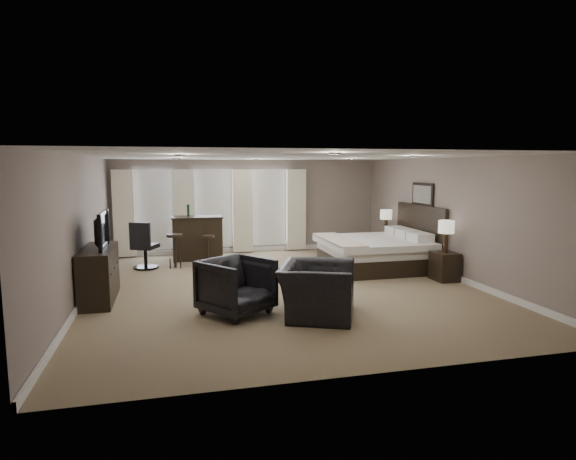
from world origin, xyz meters
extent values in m
cube|color=#7C6B4F|center=(0.00, 0.00, 0.00)|extent=(7.60, 8.60, 0.04)
cube|color=silver|center=(0.00, 0.00, 2.60)|extent=(7.60, 8.60, 0.04)
cube|color=gray|center=(0.00, 4.25, 1.30)|extent=(7.50, 0.04, 2.60)
cube|color=gray|center=(0.00, -4.25, 1.30)|extent=(7.50, 0.04, 2.60)
cube|color=gray|center=(-3.75, 0.00, 1.30)|extent=(0.04, 8.50, 2.60)
cube|color=gray|center=(3.75, 0.00, 1.30)|extent=(0.04, 8.50, 2.60)
cube|color=silver|center=(-2.60, 4.19, 1.25)|extent=(1.15, 0.04, 2.05)
cube|color=silver|center=(-1.00, 4.19, 1.25)|extent=(1.15, 0.04, 2.05)
cube|color=silver|center=(0.60, 4.19, 1.25)|extent=(1.15, 0.04, 2.05)
cube|color=beige|center=(-3.35, 4.07, 1.18)|extent=(0.55, 0.12, 2.30)
cube|color=beige|center=(-1.80, 4.07, 1.18)|extent=(0.55, 0.12, 2.30)
cube|color=beige|center=(-0.20, 4.07, 1.18)|extent=(0.55, 0.12, 2.30)
cube|color=beige|center=(1.35, 4.07, 1.18)|extent=(0.55, 0.12, 2.30)
cube|color=silver|center=(2.58, 1.18, 0.75)|extent=(2.35, 2.24, 1.49)
cube|color=black|center=(3.47, -0.27, 0.30)|extent=(0.45, 0.55, 0.60)
cube|color=black|center=(3.47, 2.63, 0.30)|extent=(0.46, 0.56, 0.61)
cube|color=beige|center=(3.47, -0.27, 0.94)|extent=(0.33, 0.33, 0.68)
cube|color=beige|center=(3.47, 2.63, 0.93)|extent=(0.32, 0.32, 0.65)
cube|color=slate|center=(3.70, 1.18, 1.75)|extent=(0.04, 0.96, 0.56)
cube|color=black|center=(-3.45, -0.14, 0.48)|extent=(0.53, 1.65, 0.96)
imported|color=black|center=(-3.45, -0.14, 1.03)|extent=(0.65, 1.13, 0.15)
imported|color=black|center=(0.10, -1.97, 0.57)|extent=(1.30, 1.54, 1.15)
imported|color=black|center=(-1.15, -1.56, 0.51)|extent=(1.34, 1.33, 1.02)
cube|color=black|center=(-1.50, 3.38, 0.57)|extent=(1.31, 0.68, 1.14)
cube|color=black|center=(-2.08, 2.44, 0.41)|extent=(0.48, 0.48, 0.81)
cube|color=black|center=(-1.29, 2.70, 0.36)|extent=(0.41, 0.41, 0.72)
cube|color=black|center=(-2.77, 2.50, 0.57)|extent=(0.76, 0.76, 1.13)
camera|label=1|loc=(-2.18, -9.21, 2.41)|focal=30.00mm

